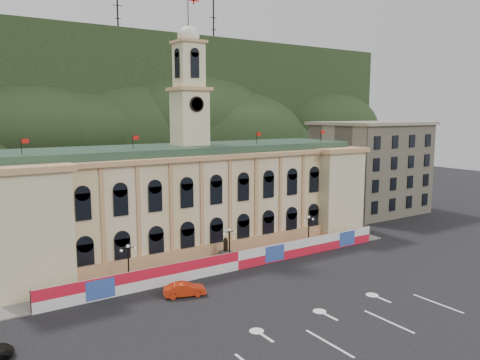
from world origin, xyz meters
TOP-DOWN VIEW (x-y plane):
  - ground at (0.00, 0.00)m, footprint 260.00×260.00m
  - lane_markings at (0.00, -5.00)m, footprint 26.00×10.00m
  - hill_ridge at (0.03, 121.99)m, footprint 230.00×80.00m
  - city_hall at (0.00, 27.63)m, footprint 56.20×17.60m
  - side_building_right at (43.00, 30.93)m, footprint 21.00×17.00m
  - hoarding_fence at (0.06, 15.07)m, footprint 50.00×0.44m
  - pavement at (0.00, 17.75)m, footprint 56.00×5.50m
  - statue at (0.00, 18.00)m, footprint 1.40×1.40m
  - lamp_left at (-14.00, 17.00)m, footprint 1.96×0.44m
  - lamp_center at (0.00, 17.00)m, footprint 1.96×0.44m
  - lamp_right at (14.00, 17.00)m, footprint 1.96×0.44m
  - red_sedan at (-9.79, 10.88)m, footprint 4.34×5.62m

SIDE VIEW (x-z plane):
  - ground at x=0.00m, z-range 0.00..0.00m
  - lane_markings at x=0.00m, z-range -0.01..0.01m
  - pavement at x=0.00m, z-range 0.00..0.16m
  - red_sedan at x=-9.79m, z-range 0.00..1.54m
  - statue at x=0.00m, z-range -0.67..3.05m
  - hoarding_fence at x=0.06m, z-range 0.00..2.50m
  - lamp_left at x=-14.00m, z-range 0.50..5.65m
  - lamp_center at x=0.00m, z-range 0.50..5.65m
  - lamp_right at x=14.00m, z-range 0.50..5.65m
  - city_hall at x=0.00m, z-range -10.70..26.40m
  - side_building_right at x=43.00m, z-range 0.03..18.63m
  - hill_ridge at x=0.03m, z-range -12.52..51.48m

